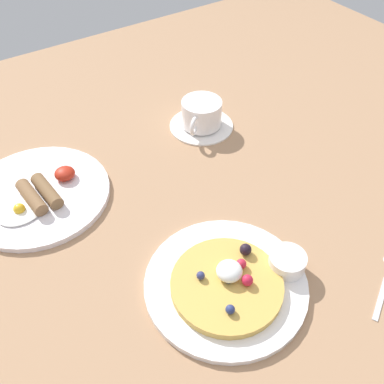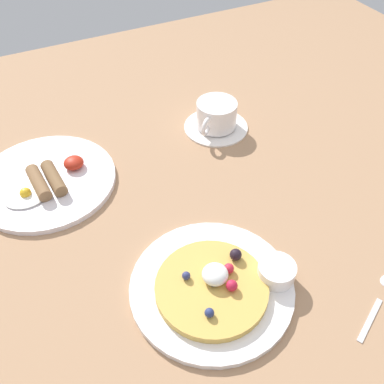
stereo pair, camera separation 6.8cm
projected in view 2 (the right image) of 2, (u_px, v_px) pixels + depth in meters
The scene contains 9 objects.
ground_plane at pixel (174, 213), 77.45cm from camera, with size 184.20×140.16×3.00cm, color #A57C59.
pancake_plate at pixel (212, 287), 64.28cm from camera, with size 24.33×24.33×1.04cm, color white.
pancake_with_berries at pixel (212, 286), 62.78cm from camera, with size 16.50×16.50×3.57cm.
syrup_ramekin at pixel (276, 271), 63.97cm from camera, with size 5.65×5.65×2.65cm.
breakfast_plate at pixel (46, 180), 80.48cm from camera, with size 25.62×25.62×1.10cm, color white.
fried_breakfast at pixel (46, 181), 78.26cm from camera, with size 15.57×9.14×2.59cm.
coffee_saucer at pixel (216, 126), 92.67cm from camera, with size 13.58×13.58×0.73cm, color white.
coffee_cup at pixel (216, 114), 90.31cm from camera, with size 10.05×8.99×5.46cm.
teaspoon at pixel (383, 293), 63.90cm from camera, with size 12.32×7.03×0.60cm.
Camera 2 is at (-20.12, -48.25, 55.86)cm, focal length 40.68 mm.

